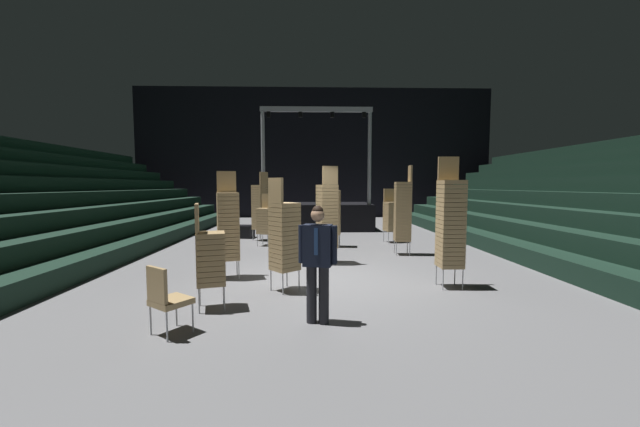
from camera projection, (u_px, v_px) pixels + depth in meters
name	position (u px, v px, depth m)	size (l,w,h in m)	color
ground_plane	(323.00, 281.00, 7.60)	(22.00, 30.00, 0.10)	slate
arena_end_wall	(314.00, 153.00, 22.22)	(22.00, 0.30, 8.00)	black
stage_riser	(316.00, 214.00, 16.54)	(5.03, 3.01, 5.29)	black
man_with_tie	(318.00, 257.00, 5.10)	(0.57, 0.31, 1.71)	black
chair_stack_front_left	(391.00, 216.00, 12.48)	(0.53, 0.53, 1.88)	#B2B5BA
chair_stack_front_right	(403.00, 210.00, 10.20)	(0.48, 0.48, 2.56)	#B2B5BA
chair_stack_mid_left	(327.00, 215.00, 9.06)	(0.57, 0.57, 2.48)	#B2B5BA
chair_stack_mid_right	(451.00, 222.00, 6.91)	(0.44, 0.44, 2.56)	#B2B5BA
chair_stack_mid_centre	(210.00, 256.00, 5.71)	(0.54, 0.54, 1.71)	#B2B5BA
chair_stack_rear_left	(284.00, 235.00, 6.68)	(0.62, 0.62, 2.14)	#B2B5BA
chair_stack_rear_right	(228.00, 225.00, 7.63)	(0.55, 0.55, 2.31)	#B2B5BA
chair_stack_rear_centre	(260.00, 206.00, 12.86)	(0.61, 0.61, 2.48)	#B2B5BA
chair_stack_aisle_left	(265.00, 220.00, 11.76)	(0.57, 0.57, 1.71)	#B2B5BA
chair_stack_aisle_right	(333.00, 211.00, 11.54)	(0.50, 0.50, 2.31)	#B2B5BA
equipment_road_case	(241.00, 232.00, 13.60)	(0.90, 0.60, 0.47)	black
loose_chair_near_man	(166.00, 296.00, 4.71)	(0.62, 0.62, 0.95)	#B2B5BA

